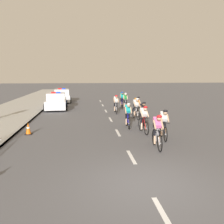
{
  "coord_description": "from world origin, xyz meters",
  "views": [
    {
      "loc": [
        -1.74,
        -6.59,
        3.21
      ],
      "look_at": [
        -0.28,
        6.85,
        1.1
      ],
      "focal_mm": 39.37,
      "sensor_mm": 36.0,
      "label": 1
    }
  ],
  "objects": [
    {
      "name": "cyclist_fourth",
      "position": [
        1.81,
        8.21,
        0.79
      ],
      "size": [
        0.44,
        1.72,
        1.56
      ],
      "color": "black",
      "rests_on": "ground"
    },
    {
      "name": "cyclist_ninth",
      "position": [
        1.87,
        15.43,
        0.79
      ],
      "size": [
        0.43,
        1.72,
        1.56
      ],
      "color": "black",
      "rests_on": "ground"
    },
    {
      "name": "sidewalk_slab",
      "position": [
        -7.92,
        14.0,
        0.06
      ],
      "size": [
        4.88,
        60.0,
        0.12
      ],
      "primitive_type": "cube",
      "color": "#A3A099",
      "rests_on": "ground"
    },
    {
      "name": "cyclist_lead",
      "position": [
        1.31,
        3.44,
        0.79
      ],
      "size": [
        0.43,
        1.72,
        1.56
      ],
      "color": "black",
      "rests_on": "ground"
    },
    {
      "name": "cyclist_tenth",
      "position": [
        1.75,
        16.72,
        0.79
      ],
      "size": [
        0.44,
        1.72,
        1.56
      ],
      "color": "black",
      "rests_on": "ground"
    },
    {
      "name": "cyclist_sixth",
      "position": [
        1.84,
        10.54,
        0.79
      ],
      "size": [
        0.45,
        1.72,
        1.56
      ],
      "color": "black",
      "rests_on": "ground"
    },
    {
      "name": "cyclist_third",
      "position": [
        1.39,
        6.3,
        0.79
      ],
      "size": [
        0.44,
        1.72,
        1.56
      ],
      "color": "black",
      "rests_on": "ground"
    },
    {
      "name": "police_car_second",
      "position": [
        -4.43,
        21.94,
        0.68
      ],
      "size": [
        2.27,
        4.53,
        1.59
      ],
      "color": "silver",
      "rests_on": "ground"
    },
    {
      "name": "kerb_edge",
      "position": [
        -5.56,
        14.0,
        0.07
      ],
      "size": [
        0.16,
        60.0,
        0.13
      ],
      "primitive_type": "cube",
      "color": "#9E9E99",
      "rests_on": "ground"
    },
    {
      "name": "cyclist_fifth",
      "position": [
        0.76,
        7.68,
        0.79
      ],
      "size": [
        0.42,
        1.72,
        1.56
      ],
      "color": "black",
      "rests_on": "ground"
    },
    {
      "name": "traffic_cone_near",
      "position": [
        -4.81,
        6.6,
        0.31
      ],
      "size": [
        0.36,
        0.36,
        0.64
      ],
      "color": "black",
      "rests_on": "ground"
    },
    {
      "name": "cyclist_second",
      "position": [
        2.07,
        4.89,
        0.79
      ],
      "size": [
        0.45,
        1.72,
        1.56
      ],
      "color": "black",
      "rests_on": "ground"
    },
    {
      "name": "police_car_nearest",
      "position": [
        -4.43,
        16.26,
        0.68
      ],
      "size": [
        2.2,
        4.5,
        1.59
      ],
      "color": "white",
      "rests_on": "ground"
    },
    {
      "name": "cyclist_seventh",
      "position": [
        2.18,
        11.71,
        0.79
      ],
      "size": [
        0.45,
        1.72,
        1.56
      ],
      "color": "black",
      "rests_on": "ground"
    },
    {
      "name": "ground_plane",
      "position": [
        0.0,
        0.0,
        0.0
      ],
      "size": [
        160.0,
        160.0,
        0.0
      ],
      "primitive_type": "plane",
      "color": "#56565B"
    },
    {
      "name": "cyclist_eighth",
      "position": [
        0.72,
        13.21,
        0.79
      ],
      "size": [
        0.42,
        1.72,
        1.56
      ],
      "color": "black",
      "rests_on": "ground"
    },
    {
      "name": "lane_markings_centre",
      "position": [
        0.0,
        10.45,
        0.0
      ],
      "size": [
        0.14,
        25.6,
        0.01
      ],
      "color": "white",
      "rests_on": "ground"
    }
  ]
}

